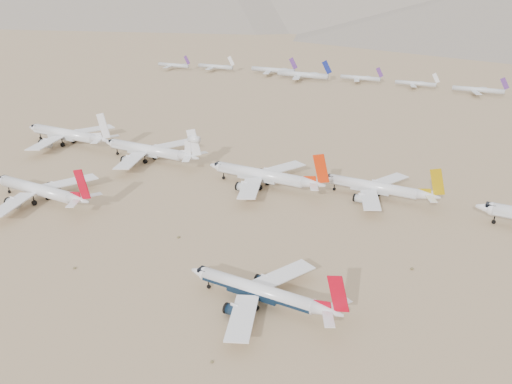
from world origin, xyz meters
The scene contains 9 objects.
ground centered at (0.00, 0.00, 0.00)m, with size 7000.00×7000.00×0.00m, color #886B4F.
main_airliner centered at (10.26, -4.76, 3.94)m, with size 40.58×39.64×14.32m.
second_airliner centered at (-91.08, 12.59, 4.73)m, with size 47.69×46.61×16.91m.
row2_gold_tail centered at (14.57, 76.63, 4.33)m, with size 43.52×42.57×15.50m.
row2_orange_tail centered at (-27.39, 65.99, 4.95)m, with size 49.48×48.41×17.65m.
row2_white_trijet centered at (-87.57, 69.30, 5.38)m, with size 52.42×51.23×18.58m.
row2_white_twin centered at (-141.91, 69.54, 5.49)m, with size 54.53×53.36×19.49m.
distant_storage_row centered at (38.31, 319.26, 4.43)m, with size 670.22×58.58×16.26m.
desert_scrub centered at (-26.91, -24.06, 0.28)m, with size 219.83×121.67×0.63m.
Camera 1 is at (59.52, -95.64, 71.52)m, focal length 35.00 mm.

